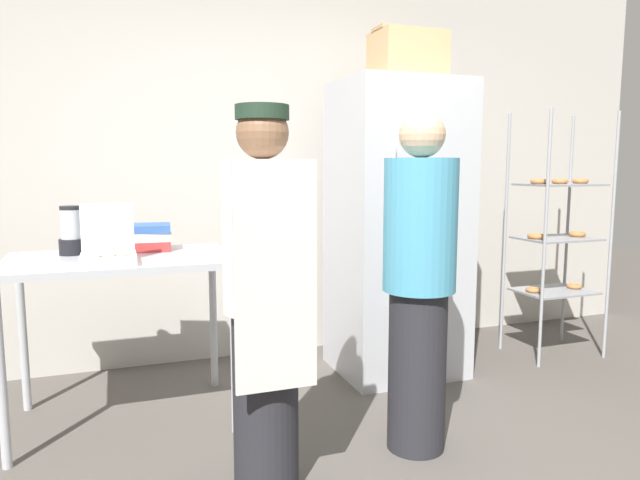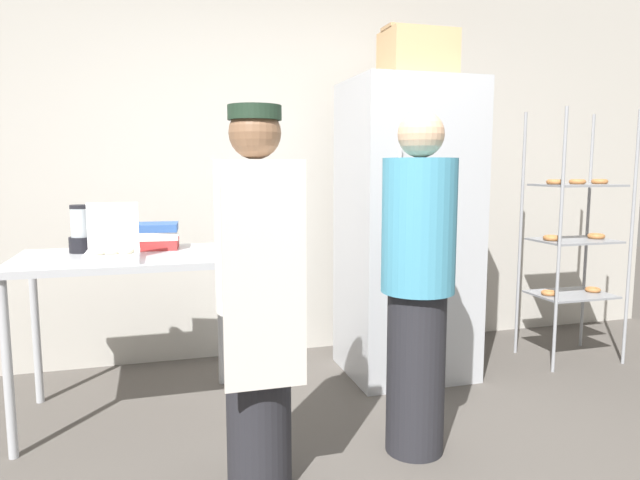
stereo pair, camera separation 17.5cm
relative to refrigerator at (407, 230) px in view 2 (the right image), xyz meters
name	(u,v)px [view 2 (the right image)]	position (x,y,z in m)	size (l,w,h in m)	color
back_wall	(279,154)	(-0.68, 0.71, 0.49)	(6.40, 0.12, 2.88)	#B7B2A8
refrigerator	(407,230)	(0.00, 0.00, 0.00)	(0.77, 0.71, 1.89)	#ADAFB5
baking_rack	(574,237)	(1.23, -0.09, -0.08)	(0.59, 0.43, 1.73)	#93969B
prep_counter	(127,273)	(-1.71, -0.21, -0.15)	(1.13, 0.74, 0.89)	#ADAFB5
donut_box	(112,252)	(-1.77, -0.42, -0.01)	(0.25, 0.24, 0.29)	white
blender_pitcher	(81,231)	(-1.95, -0.04, 0.06)	(0.13, 0.13, 0.26)	black
binder_stack	(151,236)	(-1.59, 0.00, 0.02)	(0.32, 0.25, 0.14)	#B72D2D
cardboard_storage_box	(418,55)	(0.05, -0.01, 1.10)	(0.44, 0.31, 0.32)	tan
person_baker	(257,296)	(-1.17, -1.10, -0.12)	(0.34, 0.35, 1.59)	#232328
person_customer	(418,283)	(-0.40, -0.99, -0.13)	(0.34, 0.34, 1.60)	#232328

